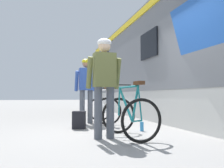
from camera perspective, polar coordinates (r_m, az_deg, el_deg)
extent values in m
plane|color=gray|center=(4.39, 1.73, -12.72)|extent=(80.00, 80.00, 0.00)
cube|color=slate|center=(7.02, 23.80, 9.68)|extent=(3.00, 17.32, 2.70)
cube|color=#B7B7B2|center=(6.87, 24.11, -5.15)|extent=(2.97, 17.32, 0.90)
cube|color=black|center=(6.96, 9.00, 9.57)|extent=(0.04, 1.10, 0.80)
cube|color=black|center=(11.78, -1.57, 4.39)|extent=(0.03, 1.10, 2.29)
cylinder|color=#4C515B|center=(6.33, -7.38, -5.59)|extent=(0.14, 0.14, 0.90)
cylinder|color=#4C515B|center=(6.37, -5.42, -5.59)|extent=(0.14, 0.14, 0.90)
cube|color=#2D4C9E|center=(6.36, -6.36, 1.17)|extent=(0.38, 0.25, 0.60)
cylinder|color=#2D4C9E|center=(6.35, -8.74, 0.74)|extent=(0.09, 0.26, 0.56)
cylinder|color=#2D4C9E|center=(6.45, -4.16, 0.66)|extent=(0.09, 0.26, 0.56)
sphere|color=#9E7051|center=(6.41, -6.34, 5.01)|extent=(0.22, 0.22, 0.22)
ellipsoid|color=yellow|center=(6.41, -6.34, 5.55)|extent=(0.26, 0.28, 0.14)
cylinder|color=#4C515B|center=(4.04, -3.44, -7.13)|extent=(0.14, 0.14, 0.90)
cylinder|color=#4C515B|center=(4.10, -0.42, -7.08)|extent=(0.14, 0.14, 0.90)
cube|color=olive|center=(4.08, -1.90, 3.45)|extent=(0.38, 0.25, 0.60)
cylinder|color=olive|center=(4.06, -5.60, 2.79)|extent=(0.09, 0.26, 0.56)
cylinder|color=olive|center=(4.19, 1.39, 2.60)|extent=(0.09, 0.26, 0.56)
sphere|color=beige|center=(4.15, -1.89, 9.35)|extent=(0.22, 0.22, 0.22)
ellipsoid|color=white|center=(4.17, -1.89, 10.17)|extent=(0.26, 0.28, 0.14)
torus|color=black|center=(6.87, -2.98, -6.20)|extent=(0.71, 0.07, 0.71)
torus|color=black|center=(5.88, -1.00, -6.75)|extent=(0.71, 0.07, 0.71)
cylinder|color=white|center=(6.51, -2.35, -4.19)|extent=(0.06, 0.64, 0.63)
cylinder|color=white|center=(6.40, -2.12, -1.51)|extent=(0.06, 0.85, 0.04)
cylinder|color=white|center=(6.10, -1.51, -4.28)|extent=(0.05, 0.28, 0.62)
cylinder|color=white|center=(6.05, -1.39, -6.89)|extent=(0.04, 0.36, 0.08)
cylinder|color=white|center=(5.92, -1.13, -4.06)|extent=(0.03, 0.14, 0.56)
cylinder|color=white|center=(6.83, -2.93, -3.91)|extent=(0.03, 0.08, 0.55)
cylinder|color=black|center=(6.81, -2.88, -1.09)|extent=(0.48, 0.04, 0.02)
cube|color=#4C2D19|center=(5.95, -1.19, -0.92)|extent=(0.11, 0.24, 0.06)
torus|color=black|center=(4.65, 1.67, -7.76)|extent=(0.71, 0.09, 0.71)
torus|color=black|center=(3.72, 7.34, -8.95)|extent=(0.71, 0.09, 0.71)
cylinder|color=#197A7F|center=(4.30, 3.36, -4.83)|extent=(0.08, 0.65, 0.63)
cylinder|color=#197A7F|center=(4.19, 3.96, -0.76)|extent=(0.09, 0.85, 0.04)
cylinder|color=#197A7F|center=(3.91, 5.75, -5.01)|extent=(0.06, 0.28, 0.62)
cylinder|color=#197A7F|center=(3.88, 6.15, -9.10)|extent=(0.05, 0.36, 0.08)
cylinder|color=#197A7F|center=(3.75, 6.90, -4.69)|extent=(0.03, 0.14, 0.56)
cylinder|color=#197A7F|center=(4.61, 1.77, -4.38)|extent=(0.04, 0.08, 0.55)
cylinder|color=black|center=(4.59, 1.88, -0.20)|extent=(0.48, 0.05, 0.02)
cube|color=#4C2D19|center=(3.78, 6.67, 0.25)|extent=(0.11, 0.25, 0.06)
cube|color=black|center=(5.33, -8.16, -8.79)|extent=(0.33, 0.27, 0.40)
cylinder|color=#338CCC|center=(5.01, 7.38, -10.37)|extent=(0.08, 0.08, 0.19)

